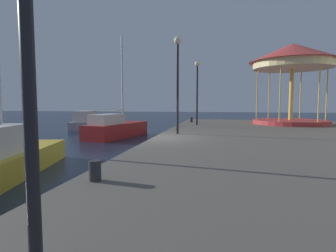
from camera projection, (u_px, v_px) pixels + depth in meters
ground_plane at (154, 154)px, 12.28m from camera, size 120.00×120.00×0.00m
quay_dock at (298, 150)px, 11.12m from camera, size 12.13×27.75×0.80m
sailboat_red at (115, 128)px, 18.31m from camera, size 3.00×5.54×6.93m
motorboat_grey at (88, 123)px, 23.91m from camera, size 2.42×4.50×1.65m
carousel at (292, 64)px, 19.32m from camera, size 6.00×6.00×5.73m
lamp_post_mid_promenade at (178, 69)px, 13.15m from camera, size 0.36×0.36×4.70m
lamp_post_far_end at (197, 82)px, 18.50m from camera, size 0.36×0.36×4.35m
bollard_center at (95, 171)px, 5.29m from camera, size 0.24×0.24×0.40m
bollard_north at (191, 120)px, 21.62m from camera, size 0.24×0.24×0.40m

